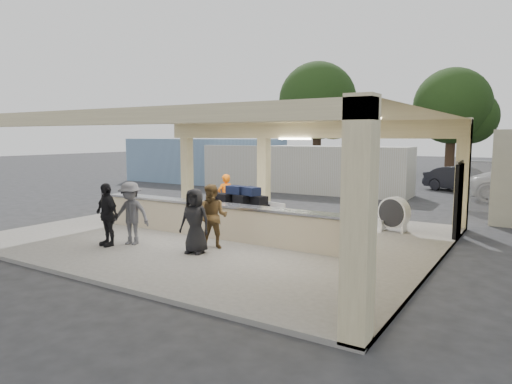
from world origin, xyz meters
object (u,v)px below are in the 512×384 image
Objects in this scene: passenger_a at (213,217)px; passenger_d at (195,221)px; luggage_cart at (239,207)px; baggage_handler at (225,197)px; drum_fan at (394,213)px; passenger_b at (107,214)px; car_dark at (463,180)px; container_white at (302,169)px; baggage_counter at (214,220)px; container_blue at (202,161)px; passenger_c at (131,213)px.

passenger_a is 0.62m from passenger_d.
luggage_cart is 1.87m from baggage_handler.
passenger_d is at bearing -106.57° from drum_fan.
passenger_b reaches higher than car_dark.
container_white reaches higher than luggage_cart.
passenger_b is at bearing -126.11° from baggage_counter.
container_blue is (-11.09, 14.05, 0.50)m from passenger_d.
passenger_d is (-0.08, -0.62, -0.02)m from passenger_a.
container_blue is (-11.17, 13.44, 0.47)m from passenger_a.
baggage_handler is at bearing 106.57° from passenger_d.
passenger_b is at bearing 18.34° from baggage_handler.
passenger_a is 2.83m from passenger_b.
passenger_d is (-3.46, -5.21, 0.24)m from drum_fan.
luggage_cart is 15.67m from car_dark.
baggage_counter is 0.76× the size of container_blue.
passenger_d reaches higher than luggage_cart.
passenger_c reaches higher than luggage_cart.
baggage_counter is 1.42m from passenger_a.
passenger_d is (0.74, -1.74, 0.32)m from baggage_counter.
luggage_cart is at bearing 88.25° from passenger_a.
passenger_b is at bearing -173.00° from car_dark.
drum_fan is 0.26× the size of car_dark.
container_blue is (-9.06, 14.26, 0.46)m from passenger_c.
baggage_handler reaches higher than drum_fan.
car_dark is (4.22, 15.09, -0.17)m from luggage_cart.
container_white is (-1.28, 14.14, 0.30)m from passenger_b.
luggage_cart is 1.66× the size of baggage_handler.
container_blue reaches higher than baggage_counter.
luggage_cart is 1.64× the size of passenger_d.
luggage_cart is 1.57× the size of passenger_c.
passenger_a is at bearing -75.66° from container_white.
passenger_a is 13.45m from container_white.
baggage_handler is 9.68m from container_white.
container_white reaches higher than passenger_d.
baggage_handler is 0.99× the size of passenger_d.
container_blue is at bearing 107.70° from passenger_c.
container_blue is at bearing 118.59° from passenger_d.
passenger_a is 1.00× the size of passenger_b.
container_white reaches higher than car_dark.
car_dark is (6.12, 18.48, -0.26)m from passenger_b.
container_blue reaches higher than passenger_a.
luggage_cart is at bearing 71.58° from passenger_b.
baggage_counter is 1.91m from passenger_d.
passenger_a is (0.65, -2.13, 0.09)m from luggage_cart.
container_blue reaches higher than drum_fan.
baggage_counter is 3.10× the size of luggage_cart.
baggage_handler reaches higher than car_dark.
baggage_handler is 0.96× the size of passenger_b.
container_white reaches higher than passenger_c.
baggage_counter is 16.11m from container_blue.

